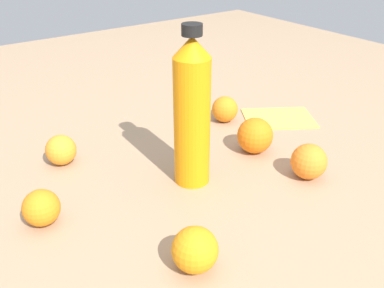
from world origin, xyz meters
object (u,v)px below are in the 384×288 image
(folded_napkin, at_px, (279,118))
(orange_1, at_px, (41,208))
(orange_3, at_px, (255,136))
(orange_2, at_px, (309,161))
(water_bottle, at_px, (192,112))
(orange_0, at_px, (195,250))
(orange_4, at_px, (61,150))
(orange_5, at_px, (225,109))

(folded_napkin, bearing_deg, orange_1, -174.35)
(orange_3, bearing_deg, orange_2, -84.50)
(water_bottle, relative_size, orange_0, 4.39)
(folded_napkin, bearing_deg, orange_4, 168.29)
(folded_napkin, bearing_deg, orange_2, -124.61)
(orange_2, xyz_separation_m, folded_napkin, (0.16, 0.23, -0.03))
(water_bottle, height_order, orange_5, water_bottle)
(water_bottle, height_order, folded_napkin, water_bottle)
(orange_2, height_order, folded_napkin, orange_2)
(orange_3, relative_size, folded_napkin, 0.45)
(orange_3, xyz_separation_m, orange_4, (-0.36, 0.20, -0.01))
(orange_2, bearing_deg, orange_1, 160.80)
(orange_2, height_order, orange_5, orange_2)
(water_bottle, distance_m, orange_0, 0.26)
(water_bottle, bearing_deg, orange_4, -64.96)
(orange_5, bearing_deg, orange_4, 174.55)
(orange_4, bearing_deg, folded_napkin, -11.71)
(orange_0, distance_m, orange_5, 0.52)
(orange_0, relative_size, orange_1, 1.10)
(orange_1, bearing_deg, orange_5, 14.70)
(water_bottle, relative_size, orange_3, 3.88)
(orange_4, bearing_deg, orange_3, -28.83)
(orange_0, bearing_deg, folded_napkin, 31.46)
(water_bottle, bearing_deg, orange_0, 39.20)
(orange_1, relative_size, orange_2, 0.89)
(orange_1, distance_m, orange_3, 0.46)
(folded_napkin, bearing_deg, water_bottle, -163.84)
(water_bottle, distance_m, orange_5, 0.31)
(water_bottle, height_order, orange_2, water_bottle)
(orange_0, xyz_separation_m, orange_1, (-0.15, 0.23, -0.00))
(orange_3, distance_m, orange_4, 0.41)
(orange_1, distance_m, folded_napkin, 0.64)
(orange_0, relative_size, orange_2, 0.98)
(orange_1, xyz_separation_m, folded_napkin, (0.63, 0.06, -0.03))
(orange_1, height_order, orange_5, orange_5)
(orange_3, relative_size, orange_5, 1.20)
(orange_1, bearing_deg, orange_3, -3.28)
(orange_2, bearing_deg, orange_3, 95.50)
(water_bottle, height_order, orange_4, water_bottle)
(orange_0, distance_m, orange_3, 0.38)
(orange_0, bearing_deg, orange_2, 11.96)
(water_bottle, xyz_separation_m, orange_1, (-0.28, 0.04, -0.11))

